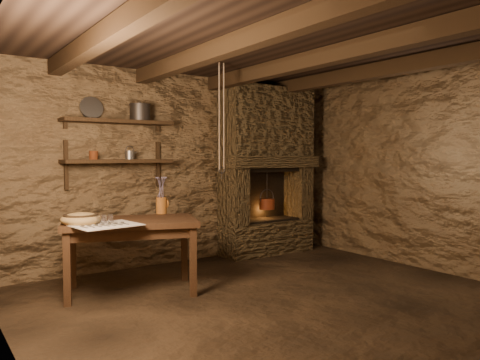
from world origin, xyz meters
TOP-DOWN VIEW (x-y plane):
  - floor at (0.00, 0.00)m, footprint 4.50×4.50m
  - back_wall at (0.00, 2.00)m, footprint 4.50×0.04m
  - left_wall at (-2.25, 0.00)m, footprint 0.04×4.00m
  - right_wall at (2.25, 0.00)m, footprint 0.04×4.00m
  - ceiling at (0.00, 0.00)m, footprint 4.50×4.00m
  - beam_far_left at (-1.50, 0.00)m, footprint 0.14×3.95m
  - beam_mid_left at (-0.50, 0.00)m, footprint 0.14×3.95m
  - beam_mid_right at (0.50, 0.00)m, footprint 0.14×3.95m
  - beam_far_right at (1.50, 0.00)m, footprint 0.14×3.95m
  - shelf_lower at (-0.85, 1.84)m, footprint 1.25×0.30m
  - shelf_upper at (-0.85, 1.84)m, footprint 1.25×0.30m
  - hearth at (1.25, 1.77)m, footprint 1.43×0.51m
  - work_table at (-1.02, 1.05)m, footprint 1.45×1.12m
  - linen_cloth at (-1.36, 0.79)m, footprint 0.61×0.52m
  - pewter_cutlery_row at (-1.36, 0.77)m, footprint 0.49×0.24m
  - drinking_glasses at (-1.34, 0.90)m, footprint 0.18×0.05m
  - stoneware_jug at (-0.56, 1.31)m, footprint 0.14×0.14m
  - wooden_bowl at (-1.52, 1.02)m, footprint 0.45×0.45m
  - iron_stockpot at (-0.58, 1.84)m, footprint 0.25×0.25m
  - tin_pan at (-1.12, 1.94)m, footprint 0.26×0.12m
  - small_kettle at (-0.71, 1.84)m, footprint 0.16×0.13m
  - rusty_tin at (-1.13, 1.84)m, footprint 0.10×0.10m
  - red_pot at (1.22, 1.72)m, footprint 0.28×0.28m
  - hanging_ropes at (0.05, 1.05)m, footprint 0.08×0.08m

SIDE VIEW (x-z plane):
  - floor at x=0.00m, z-range 0.00..0.00m
  - work_table at x=-1.02m, z-range 0.03..0.76m
  - red_pot at x=1.22m, z-range 0.44..0.98m
  - linen_cloth at x=-1.36m, z-range 0.73..0.74m
  - pewter_cutlery_row at x=-1.36m, z-range 0.74..0.75m
  - wooden_bowl at x=-1.52m, z-range 0.71..0.84m
  - drinking_glasses at x=-1.34m, z-range 0.74..0.81m
  - stoneware_jug at x=-0.56m, z-range 0.70..1.11m
  - back_wall at x=0.00m, z-range 0.00..2.40m
  - left_wall at x=-2.25m, z-range 0.00..2.40m
  - right_wall at x=2.25m, z-range 0.00..2.40m
  - hearth at x=1.25m, z-range 0.08..2.38m
  - shelf_lower at x=-0.85m, z-range 1.28..1.32m
  - rusty_tin at x=-1.13m, z-range 1.32..1.42m
  - small_kettle at x=-0.71m, z-range 1.29..1.45m
  - shelf_upper at x=-0.85m, z-range 1.73..1.77m
  - hanging_ropes at x=0.05m, z-range 1.20..2.40m
  - iron_stockpot at x=-0.58m, z-range 1.77..1.95m
  - tin_pan at x=-1.12m, z-range 1.77..2.03m
  - beam_far_left at x=-1.50m, z-range 2.23..2.39m
  - beam_mid_left at x=-0.50m, z-range 2.23..2.39m
  - beam_mid_right at x=0.50m, z-range 2.23..2.39m
  - beam_far_right at x=1.50m, z-range 2.23..2.39m
  - ceiling at x=0.00m, z-range 2.38..2.42m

